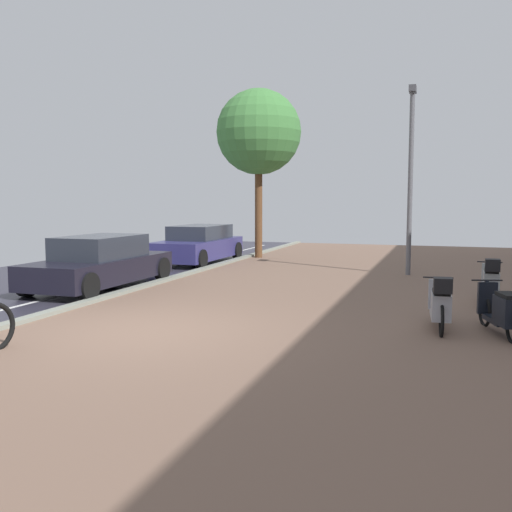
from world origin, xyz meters
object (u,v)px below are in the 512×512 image
(scooter_near, at_px, (502,311))
(scooter_far, at_px, (440,304))
(parked_car_far, at_px, (199,245))
(street_tree, at_px, (259,133))
(lamp_post, at_px, (411,171))
(parked_car_near, at_px, (101,263))
(scooter_mid, at_px, (491,283))

(scooter_near, relative_size, scooter_far, 1.00)
(parked_car_far, xyz_separation_m, street_tree, (1.44, 2.33, 4.06))
(lamp_post, bearing_deg, parked_car_near, -145.34)
(parked_car_near, height_order, street_tree, street_tree)
(parked_car_far, height_order, street_tree, street_tree)
(scooter_far, xyz_separation_m, street_tree, (-6.65, 10.58, 4.25))
(scooter_near, height_order, scooter_far, scooter_far)
(scooter_near, bearing_deg, parked_car_near, 165.48)
(street_tree, bearing_deg, scooter_mid, -45.49)
(scooter_near, height_order, lamp_post, lamp_post)
(parked_car_near, relative_size, street_tree, 0.70)
(scooter_mid, height_order, parked_car_near, parked_car_near)
(scooter_near, bearing_deg, lamp_post, 104.48)
(lamp_post, bearing_deg, street_tree, 149.03)
(parked_car_near, bearing_deg, street_tree, 80.50)
(scooter_near, xyz_separation_m, parked_car_far, (-9.03, 8.35, 0.23))
(scooter_far, relative_size, street_tree, 0.28)
(scooter_near, height_order, parked_car_near, parked_car_near)
(scooter_mid, bearing_deg, scooter_far, -109.25)
(parked_car_far, bearing_deg, scooter_near, -42.77)
(scooter_far, distance_m, parked_car_near, 8.35)
(scooter_far, height_order, lamp_post, lamp_post)
(scooter_near, relative_size, street_tree, 0.28)
(scooter_near, relative_size, lamp_post, 0.33)
(parked_car_far, bearing_deg, lamp_post, -8.75)
(scooter_far, height_order, parked_car_far, parked_car_far)
(scooter_mid, xyz_separation_m, scooter_far, (-0.98, -2.81, -0.02))
(scooter_near, xyz_separation_m, parked_car_near, (-8.99, 2.33, 0.21))
(scooter_far, bearing_deg, street_tree, 122.16)
(street_tree, bearing_deg, parked_car_near, -99.50)
(parked_car_near, height_order, lamp_post, lamp_post)
(scooter_mid, distance_m, parked_car_near, 9.05)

